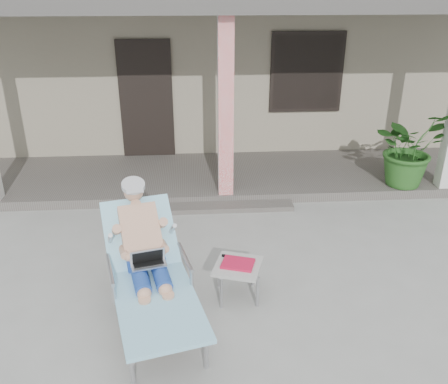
{
  "coord_description": "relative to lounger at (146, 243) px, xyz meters",
  "views": [
    {
      "loc": [
        -0.49,
        -4.57,
        3.18
      ],
      "look_at": [
        -0.13,
        0.6,
        0.85
      ],
      "focal_mm": 38.0,
      "sensor_mm": 36.0,
      "label": 1
    }
  ],
  "objects": [
    {
      "name": "ground",
      "position": [
        0.98,
        0.47,
        -0.8
      ],
      "size": [
        60.0,
        60.0,
        0.0
      ],
      "primitive_type": "plane",
      "color": "#9E9E99",
      "rests_on": "ground"
    },
    {
      "name": "house",
      "position": [
        0.98,
        6.97,
        0.87
      ],
      "size": [
        10.4,
        5.4,
        3.3
      ],
      "color": "#9E947D",
      "rests_on": "ground"
    },
    {
      "name": "porch_deck",
      "position": [
        0.98,
        3.47,
        -0.72
      ],
      "size": [
        10.0,
        2.0,
        0.15
      ],
      "primitive_type": "cube",
      "color": "#605B56",
      "rests_on": "ground"
    },
    {
      "name": "porch_overhang",
      "position": [
        0.98,
        3.42,
        1.99
      ],
      "size": [
        10.0,
        2.3,
        2.85
      ],
      "color": "silver",
      "rests_on": "porch_deck"
    },
    {
      "name": "porch_step",
      "position": [
        0.98,
        2.32,
        -0.76
      ],
      "size": [
        2.0,
        0.3,
        0.07
      ],
      "primitive_type": "cube",
      "color": "#605B56",
      "rests_on": "ground"
    },
    {
      "name": "lounger",
      "position": [
        0.0,
        0.0,
        0.0
      ],
      "size": [
        1.19,
        2.06,
        1.3
      ],
      "rotation": [
        0.0,
        0.0,
        0.25
      ],
      "color": "#B7B7BC",
      "rests_on": "ground"
    },
    {
      "name": "side_table",
      "position": [
        0.93,
        0.17,
        -0.44
      ],
      "size": [
        0.6,
        0.6,
        0.43
      ],
      "rotation": [
        0.0,
        0.0,
        -0.32
      ],
      "color": "#ACACA7",
      "rests_on": "ground"
    },
    {
      "name": "potted_palm",
      "position": [
        3.88,
        2.75,
        -0.03
      ],
      "size": [
        1.39,
        1.31,
        1.23
      ],
      "primitive_type": "imported",
      "rotation": [
        0.0,
        0.0,
        0.39
      ],
      "color": "#26591E",
      "rests_on": "porch_deck"
    }
  ]
}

